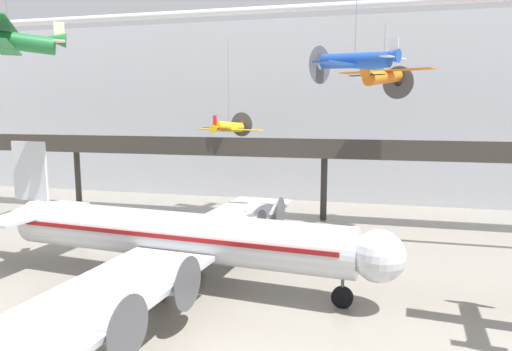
{
  "coord_description": "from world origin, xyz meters",
  "views": [
    {
      "loc": [
        4.53,
        -17.73,
        11.88
      ],
      "look_at": [
        -2.36,
        10.1,
        7.69
      ],
      "focal_mm": 32.0,
      "sensor_mm": 36.0,
      "label": 1
    }
  ],
  "objects_px": {
    "suspended_plane_green_biplane": "(8,40)",
    "suspended_plane_blue_trainer": "(355,61)",
    "suspended_plane_orange_highwing": "(383,77)",
    "airliner_silver_main": "(174,236)",
    "suspended_plane_yellow_lowwing": "(229,127)"
  },
  "relations": [
    {
      "from": "airliner_silver_main",
      "to": "suspended_plane_yellow_lowwing",
      "type": "distance_m",
      "value": 22.47
    },
    {
      "from": "suspended_plane_orange_highwing",
      "to": "airliner_silver_main",
      "type": "bearing_deg",
      "value": 168.45
    },
    {
      "from": "suspended_plane_yellow_lowwing",
      "to": "suspended_plane_blue_trainer",
      "type": "relative_size",
      "value": 1.43
    },
    {
      "from": "suspended_plane_blue_trainer",
      "to": "suspended_plane_orange_highwing",
      "type": "relative_size",
      "value": 0.87
    },
    {
      "from": "airliner_silver_main",
      "to": "suspended_plane_yellow_lowwing",
      "type": "relative_size",
      "value": 3.2
    },
    {
      "from": "suspended_plane_yellow_lowwing",
      "to": "suspended_plane_orange_highwing",
      "type": "relative_size",
      "value": 1.23
    },
    {
      "from": "airliner_silver_main",
      "to": "suspended_plane_yellow_lowwing",
      "type": "bearing_deg",
      "value": 102.69
    },
    {
      "from": "suspended_plane_orange_highwing",
      "to": "suspended_plane_blue_trainer",
      "type": "bearing_deg",
      "value": -164.68
    },
    {
      "from": "suspended_plane_green_biplane",
      "to": "suspended_plane_blue_trainer",
      "type": "bearing_deg",
      "value": 164.53
    },
    {
      "from": "suspended_plane_green_biplane",
      "to": "suspended_plane_blue_trainer",
      "type": "distance_m",
      "value": 23.25
    },
    {
      "from": "airliner_silver_main",
      "to": "suspended_plane_blue_trainer",
      "type": "height_order",
      "value": "suspended_plane_blue_trainer"
    },
    {
      "from": "suspended_plane_green_biplane",
      "to": "suspended_plane_orange_highwing",
      "type": "xyz_separation_m",
      "value": [
        24.11,
        19.32,
        -1.44
      ]
    },
    {
      "from": "airliner_silver_main",
      "to": "suspended_plane_yellow_lowwing",
      "type": "xyz_separation_m",
      "value": [
        -2.69,
        21.34,
        6.5
      ]
    },
    {
      "from": "suspended_plane_green_biplane",
      "to": "suspended_plane_blue_trainer",
      "type": "height_order",
      "value": "same"
    },
    {
      "from": "suspended_plane_yellow_lowwing",
      "to": "suspended_plane_blue_trainer",
      "type": "height_order",
      "value": "suspended_plane_blue_trainer"
    }
  ]
}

